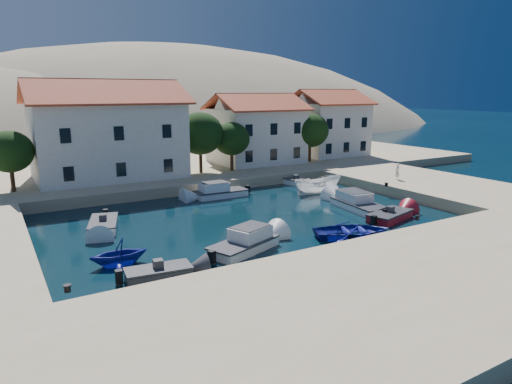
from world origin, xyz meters
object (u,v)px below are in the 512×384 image
(building_right, at_px, (327,122))
(building_mid, at_px, (256,128))
(cabin_cruiser_east, at_px, (359,204))
(boat_east, at_px, (317,194))
(building_left, at_px, (107,128))
(rowboat_south, at_px, (352,237))
(pedestrian, at_px, (397,171))
(cabin_cruiser_south, at_px, (244,244))

(building_right, bearing_deg, building_mid, -175.24)
(cabin_cruiser_east, xyz_separation_m, boat_east, (0.77, 6.50, -0.48))
(building_left, bearing_deg, building_mid, 3.18)
(building_left, xyz_separation_m, rowboat_south, (9.81, -25.42, -5.94))
(rowboat_south, height_order, cabin_cruiser_east, cabin_cruiser_east)
(building_left, relative_size, boat_east, 3.03)
(rowboat_south, relative_size, cabin_cruiser_east, 0.89)
(building_mid, height_order, cabin_cruiser_east, building_mid)
(boat_east, height_order, pedestrian, pedestrian)
(cabin_cruiser_east, height_order, boat_east, cabin_cruiser_east)
(building_left, distance_m, rowboat_south, 27.88)
(building_right, xyz_separation_m, cabin_cruiser_east, (-14.70, -22.24, -5.00))
(rowboat_south, xyz_separation_m, pedestrian, (14.23, 9.24, 1.82))
(pedestrian, bearing_deg, cabin_cruiser_south, 13.46)
(building_mid, distance_m, cabin_cruiser_south, 30.06)
(cabin_cruiser_south, height_order, boat_east, cabin_cruiser_south)
(building_right, height_order, cabin_cruiser_south, building_right)
(cabin_cruiser_south, relative_size, rowboat_south, 1.00)
(cabin_cruiser_south, height_order, pedestrian, pedestrian)
(building_left, relative_size, cabin_cruiser_south, 2.84)
(building_right, height_order, boat_east, building_right)
(building_right, xyz_separation_m, cabin_cruiser_south, (-27.81, -26.12, -5.00))
(building_left, height_order, pedestrian, building_left)
(building_left, bearing_deg, cabin_cruiser_east, -52.90)
(building_right, relative_size, rowboat_south, 1.83)
(rowboat_south, distance_m, cabin_cruiser_east, 7.56)
(building_mid, relative_size, rowboat_south, 2.03)
(building_mid, distance_m, building_right, 12.04)
(boat_east, distance_m, pedestrian, 8.53)
(building_left, height_order, boat_east, building_left)
(building_right, relative_size, cabin_cruiser_south, 1.82)
(building_left, relative_size, building_mid, 1.40)
(building_left, height_order, building_mid, building_left)
(building_left, relative_size, pedestrian, 8.95)
(boat_east, bearing_deg, building_right, -31.16)
(cabin_cruiser_south, relative_size, pedestrian, 3.16)
(cabin_cruiser_south, distance_m, boat_east, 17.35)
(building_right, height_order, pedestrian, building_right)
(cabin_cruiser_east, bearing_deg, building_mid, -0.16)
(building_left, distance_m, building_right, 30.07)
(building_mid, distance_m, cabin_cruiser_east, 21.93)
(cabin_cruiser_south, xyz_separation_m, rowboat_south, (7.62, -1.29, -0.48))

